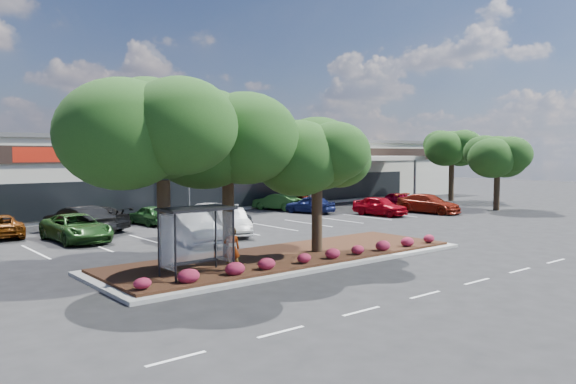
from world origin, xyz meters
TOP-DOWN VIEW (x-y plane):
  - ground at (0.00, 0.00)m, footprint 160.00×160.00m
  - retail_store at (0.06, 33.91)m, footprint 80.40×25.20m
  - landscape_island at (-2.00, 4.00)m, footprint 18.00×6.00m
  - lane_markings at (-0.14, 10.42)m, footprint 33.12×20.06m
  - shrub_row at (-2.00, 1.90)m, footprint 17.00×0.80m
  - bus_shelter at (-7.50, 2.95)m, footprint 2.75×1.55m
  - island_tree_west at (-8.00, 4.50)m, footprint 7.20×7.20m
  - island_tree_mid at (-4.50, 5.20)m, footprint 6.60×6.60m
  - island_tree_east at (-0.50, 3.70)m, footprint 5.80×5.80m
  - tree_east_near at (26.00, 10.00)m, footprint 5.60×5.60m
  - tree_east_far at (31.00, 18.00)m, footprint 6.40×6.40m
  - conifer_north_east at (34.00, 44.00)m, footprint 3.96×3.96m
  - person_waiting at (-6.01, 2.63)m, footprint 0.75×0.64m
  - light_pole at (3.26, 22.46)m, footprint 1.42×0.75m
  - car_1 at (-7.77, 15.56)m, footprint 2.75×5.59m
  - car_2 at (-3.06, 11.14)m, footprint 2.54×5.43m
  - car_3 at (1.24, 15.20)m, footprint 2.54×4.95m
  - car_4 at (0.18, 12.18)m, footprint 3.23×5.04m
  - car_7 at (15.08, 13.54)m, footprint 2.30×4.64m
  - car_8 at (19.59, 12.27)m, footprint 2.85×5.58m
  - car_10 at (-6.79, 18.19)m, footprint 2.92×5.46m
  - car_11 at (-5.65, 19.21)m, footprint 4.21×5.83m
  - car_12 at (-1.42, 19.72)m, footprint 1.93×4.10m
  - car_13 at (2.00, 18.39)m, footprint 3.71×5.28m
  - car_14 at (11.48, 22.08)m, footprint 2.76×4.59m
  - car_15 at (12.02, 18.38)m, footprint 2.77×4.49m
  - car_16 at (13.57, 21.36)m, footprint 1.73×4.05m
  - car_17 at (21.68, 17.61)m, footprint 1.59×3.96m

SIDE VIEW (x-z plane):
  - ground at x=0.00m, z-range 0.00..0.00m
  - lane_markings at x=-0.14m, z-range 0.00..0.01m
  - landscape_island at x=-2.00m, z-range -0.01..0.25m
  - shrub_row at x=-2.00m, z-range 0.26..0.76m
  - car_17 at x=21.68m, z-range 0.00..1.35m
  - car_12 at x=-1.42m, z-range 0.00..1.35m
  - car_16 at x=13.57m, z-range 0.00..1.36m
  - car_13 at x=2.00m, z-range 0.00..1.42m
  - car_14 at x=11.48m, z-range 0.00..1.43m
  - car_15 at x=12.02m, z-range 0.00..1.43m
  - car_7 at x=15.08m, z-range 0.00..1.52m
  - car_1 at x=-7.77m, z-range 0.00..1.53m
  - car_8 at x=19.59m, z-range 0.00..1.55m
  - car_3 at x=1.24m, z-range 0.00..1.56m
  - car_4 at x=0.18m, z-range 0.00..1.57m
  - car_11 at x=-5.65m, z-range 0.00..1.57m
  - car_10 at x=-6.79m, z-range 0.00..1.71m
  - car_2 at x=-3.06m, z-range 0.00..1.72m
  - person_waiting at x=-6.01m, z-range 0.26..2.00m
  - bus_shelter at x=-7.50m, z-range 1.01..3.60m
  - retail_store at x=0.06m, z-range 0.03..6.28m
  - tree_east_near at x=26.00m, z-range 0.00..6.51m
  - island_tree_east at x=-0.50m, z-range 0.26..6.76m
  - light_pole at x=3.26m, z-range -0.52..8.08m
  - tree_east_far at x=31.00m, z-range 0.00..7.62m
  - island_tree_mid at x=-4.50m, z-range 0.26..7.58m
  - island_tree_west at x=-8.00m, z-range 0.26..8.15m
  - conifer_north_east at x=34.00m, z-range 0.00..9.00m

